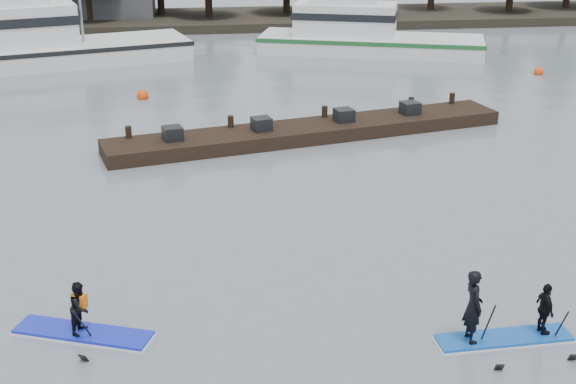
{
  "coord_description": "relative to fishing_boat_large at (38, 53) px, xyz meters",
  "views": [
    {
      "loc": [
        -2.7,
        -15.58,
        9.61
      ],
      "look_at": [
        0.0,
        6.0,
        1.1
      ],
      "focal_mm": 50.0,
      "sensor_mm": 36.0,
      "label": 1
    }
  ],
  "objects": [
    {
      "name": "ground",
      "position": [
        10.9,
        -29.64,
        -0.66
      ],
      "size": [
        160.0,
        160.0,
        0.0
      ],
      "primitive_type": "plane",
      "color": "slate",
      "rests_on": "ground"
    },
    {
      "name": "paddleboard_duo",
      "position": [
        14.79,
        -30.49,
        -0.01
      ],
      "size": [
        3.07,
        1.16,
        2.29
      ],
      "rotation": [
        0.0,
        0.0,
        0.05
      ],
      "color": "#1350B3",
      "rests_on": "ground"
    },
    {
      "name": "buoy_b",
      "position": [
        5.98,
        -8.07,
        -0.66
      ],
      "size": [
        0.56,
        0.56,
        0.56
      ],
      "primitive_type": "sphere",
      "color": "#F4450C",
      "rests_on": "ground"
    },
    {
      "name": "treeline",
      "position": [
        10.9,
        12.36,
        -0.66
      ],
      "size": [
        60.0,
        4.0,
        8.0
      ],
      "primitive_type": null,
      "color": "black",
      "rests_on": "ground"
    },
    {
      "name": "buoy_c",
      "position": [
        26.5,
        -5.57,
        -0.66
      ],
      "size": [
        0.49,
        0.49,
        0.49
      ],
      "primitive_type": "sphere",
      "color": "#F4450C",
      "rests_on": "ground"
    },
    {
      "name": "fishing_boat_medium",
      "position": [
        18.56,
        1.11,
        -0.11
      ],
      "size": [
        13.51,
        7.47,
        7.94
      ],
      "rotation": [
        0.0,
        0.0,
        -0.31
      ],
      "color": "white",
      "rests_on": "ground"
    },
    {
      "name": "paddleboard_solo",
      "position": [
        5.55,
        -29.1,
        -0.23
      ],
      "size": [
        3.23,
        1.85,
        1.81
      ],
      "rotation": [
        0.0,
        0.0,
        -0.37
      ],
      "color": "#1526C9",
      "rests_on": "ground"
    },
    {
      "name": "far_shore",
      "position": [
        10.9,
        12.36,
        -0.36
      ],
      "size": [
        70.0,
        8.0,
        0.6
      ],
      "primitive_type": "cube",
      "color": "#2D281E",
      "rests_on": "ground"
    },
    {
      "name": "floating_dock",
      "position": [
        12.83,
        -15.06,
        -0.39
      ],
      "size": [
        16.3,
        5.95,
        0.54
      ],
      "primitive_type": "cube",
      "rotation": [
        0.0,
        0.0,
        0.24
      ],
      "color": "black",
      "rests_on": "ground"
    },
    {
      "name": "fishing_boat_large",
      "position": [
        0.0,
        0.0,
        0.0
      ],
      "size": [
        16.02,
        8.29,
        8.96
      ],
      "rotation": [
        0.0,
        0.0,
        0.27
      ],
      "color": "white",
      "rests_on": "ground"
    }
  ]
}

